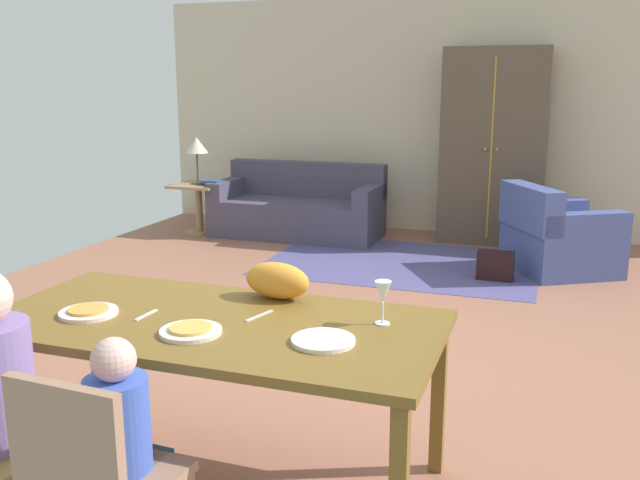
# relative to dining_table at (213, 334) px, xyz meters

# --- Properties ---
(ground_plane) EXTENTS (7.07, 6.68, 0.02)m
(ground_plane) POSITION_rel_dining_table_xyz_m (0.12, 2.25, -0.70)
(ground_plane) COLOR #98604B
(back_wall) EXTENTS (7.07, 0.10, 2.70)m
(back_wall) POSITION_rel_dining_table_xyz_m (0.12, 5.64, 0.66)
(back_wall) COLOR beige
(back_wall) RESTS_ON ground_plane
(dining_table) EXTENTS (1.94, 0.93, 0.76)m
(dining_table) POSITION_rel_dining_table_xyz_m (0.00, 0.00, 0.00)
(dining_table) COLOR brown
(dining_table) RESTS_ON ground_plane
(plate_near_man) EXTENTS (0.25, 0.25, 0.02)m
(plate_near_man) POSITION_rel_dining_table_xyz_m (-0.53, -0.12, 0.08)
(plate_near_man) COLOR silver
(plate_near_man) RESTS_ON dining_table
(pizza_near_man) EXTENTS (0.17, 0.17, 0.01)m
(pizza_near_man) POSITION_rel_dining_table_xyz_m (-0.53, -0.12, 0.09)
(pizza_near_man) COLOR gold
(pizza_near_man) RESTS_ON plate_near_man
(plate_near_child) EXTENTS (0.25, 0.25, 0.02)m
(plate_near_child) POSITION_rel_dining_table_xyz_m (0.00, -0.18, 0.08)
(plate_near_child) COLOR silver
(plate_near_child) RESTS_ON dining_table
(pizza_near_child) EXTENTS (0.17, 0.17, 0.01)m
(pizza_near_child) POSITION_rel_dining_table_xyz_m (0.00, -0.18, 0.09)
(pizza_near_child) COLOR gold
(pizza_near_child) RESTS_ON plate_near_child
(plate_near_woman) EXTENTS (0.25, 0.25, 0.02)m
(plate_near_woman) POSITION_rel_dining_table_xyz_m (0.53, -0.10, 0.08)
(plate_near_woman) COLOR white
(plate_near_woman) RESTS_ON dining_table
(wine_glass) EXTENTS (0.07, 0.07, 0.19)m
(wine_glass) POSITION_rel_dining_table_xyz_m (0.70, 0.18, 0.20)
(wine_glass) COLOR silver
(wine_glass) RESTS_ON dining_table
(fork) EXTENTS (0.03, 0.15, 0.01)m
(fork) POSITION_rel_dining_table_xyz_m (-0.29, -0.05, 0.07)
(fork) COLOR silver
(fork) RESTS_ON dining_table
(knife) EXTENTS (0.06, 0.17, 0.01)m
(knife) POSITION_rel_dining_table_xyz_m (0.17, 0.10, 0.07)
(knife) COLOR silver
(knife) RESTS_ON dining_table
(person_man) EXTENTS (0.30, 0.41, 1.11)m
(person_man) POSITION_rel_dining_table_xyz_m (-0.53, -0.65, -0.18)
(person_man) COLOR #2B3B54
(person_man) RESTS_ON ground_plane
(dining_chair_child) EXTENTS (0.44, 0.44, 0.87)m
(dining_chair_child) POSITION_rel_dining_table_xyz_m (-0.00, -0.82, -0.20)
(dining_chair_child) COLOR #9C735A
(dining_chair_child) RESTS_ON ground_plane
(person_child) EXTENTS (0.22, 0.29, 0.92)m
(person_child) POSITION_rel_dining_table_xyz_m (0.00, -0.65, -0.26)
(person_child) COLOR #283E50
(person_child) RESTS_ON ground_plane
(cat) EXTENTS (0.33, 0.19, 0.17)m
(cat) POSITION_rel_dining_table_xyz_m (0.15, 0.36, 0.15)
(cat) COLOR orange
(cat) RESTS_ON dining_table
(area_rug) EXTENTS (2.60, 1.80, 0.01)m
(area_rug) POSITION_rel_dining_table_xyz_m (-0.04, 4.00, -0.69)
(area_rug) COLOR #4F4B80
(area_rug) RESTS_ON ground_plane
(couch) EXTENTS (1.90, 0.86, 0.82)m
(couch) POSITION_rel_dining_table_xyz_m (-1.45, 4.85, -0.39)
(couch) COLOR #464156
(couch) RESTS_ON ground_plane
(armchair) EXTENTS (1.17, 1.17, 0.82)m
(armchair) POSITION_rel_dining_table_xyz_m (1.38, 4.17, -0.37)
(armchair) COLOR #424F8B
(armchair) RESTS_ON ground_plane
(armoire) EXTENTS (1.10, 0.59, 2.10)m
(armoire) POSITION_rel_dining_table_xyz_m (0.67, 5.25, 0.36)
(armoire) COLOR brown
(armoire) RESTS_ON ground_plane
(side_table) EXTENTS (0.56, 0.56, 0.58)m
(side_table) POSITION_rel_dining_table_xyz_m (-2.61, 4.60, -0.32)
(side_table) COLOR #A17F59
(side_table) RESTS_ON ground_plane
(table_lamp) EXTENTS (0.26, 0.26, 0.54)m
(table_lamp) POSITION_rel_dining_table_xyz_m (-2.61, 4.60, 0.32)
(table_lamp) COLOR #444430
(table_lamp) RESTS_ON side_table
(book_lower) EXTENTS (0.22, 0.16, 0.03)m
(book_lower) POSITION_rel_dining_table_xyz_m (-2.43, 4.61, -0.10)
(book_lower) COLOR #A42432
(book_lower) RESTS_ON side_table
(book_upper) EXTENTS (0.22, 0.16, 0.03)m
(book_upper) POSITION_rel_dining_table_xyz_m (-2.41, 4.56, -0.07)
(book_upper) COLOR navy
(book_upper) RESTS_ON book_lower
(handbag) EXTENTS (0.32, 0.16, 0.26)m
(handbag) POSITION_rel_dining_table_xyz_m (0.88, 3.70, -0.56)
(handbag) COLOR black
(handbag) RESTS_ON ground_plane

